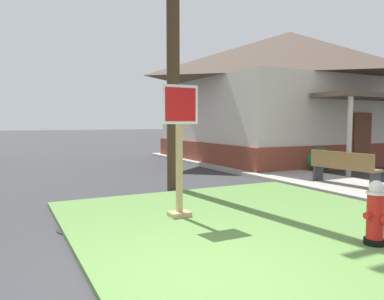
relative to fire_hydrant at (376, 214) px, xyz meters
The scene contains 9 objects.
ground_plane 2.59m from the fire_hydrant, behind, with size 160.00×160.00×0.00m, color #333335.
grass_corner_patch 1.98m from the fire_hydrant, 111.14° to the left, with size 5.86×5.90×0.08m, color #567F3D.
sidewalk_strip 7.00m from the fire_hydrant, 60.58° to the left, with size 2.20×17.13×0.12m, color #9E9B93.
fire_hydrant is the anchor object (origin of this frame).
stop_sign 3.11m from the fire_hydrant, 124.00° to the left, with size 0.66×0.28×2.26m.
manhole_cover 4.39m from the fire_hydrant, 140.03° to the left, with size 0.70×0.70×0.02m, color black.
street_bench 4.67m from the fire_hydrant, 45.90° to the left, with size 0.57×1.83×0.85m.
corner_house 12.78m from the fire_hydrant, 53.78° to the left, with size 9.99×9.57×5.81m.
shrub_near_porch 8.07m from the fire_hydrant, 49.65° to the left, with size 1.00×1.00×0.85m, color #2B7136.
Camera 1 is at (-1.83, -3.29, 1.71)m, focal length 34.75 mm.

